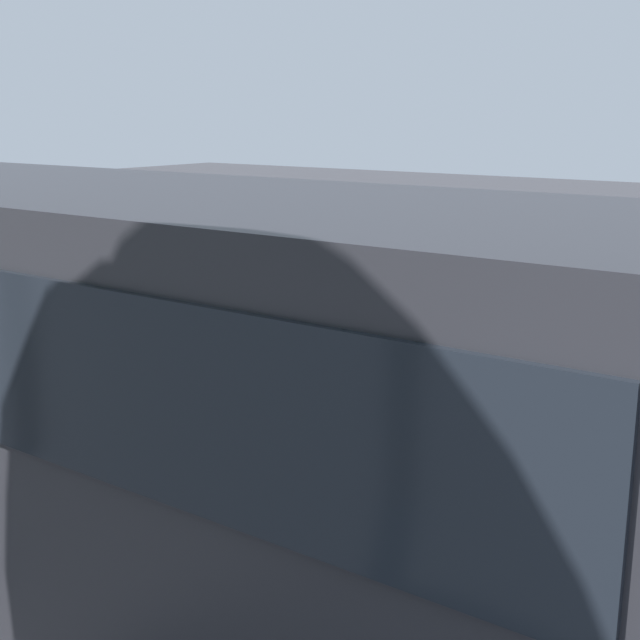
{
  "coord_description": "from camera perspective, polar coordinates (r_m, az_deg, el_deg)",
  "views": [
    {
      "loc": [
        -6.15,
        8.42,
        3.74
      ],
      "look_at": [
        0.37,
        -0.41,
        1.1
      ],
      "focal_mm": 48.75,
      "sensor_mm": 36.0,
      "label": 1
    }
  ],
  "objects": [
    {
      "name": "spectator_left",
      "position": [
        9.34,
        -0.88,
        -3.54
      ],
      "size": [
        0.57,
        0.38,
        1.69
      ],
      "color": "black",
      "rests_on": "ground_plane"
    },
    {
      "name": "parked_motorcycle_silver",
      "position": [
        9.99,
        -13.35,
        -5.88
      ],
      "size": [
        2.05,
        0.65,
        0.99
      ],
      "color": "black",
      "rests_on": "ground_plane"
    },
    {
      "name": "bay_line_d",
      "position": [
        13.49,
        -11.75,
        -2.85
      ],
      "size": [
        0.29,
        4.23,
        0.01
      ],
      "color": "white",
      "rests_on": "ground_plane"
    },
    {
      "name": "ground_plane",
      "position": [
        11.07,
        0.26,
        -6.21
      ],
      "size": [
        80.0,
        80.0,
        0.0
      ],
      "primitive_type": "plane",
      "color": "#38383D"
    },
    {
      "name": "tour_bus",
      "position": [
        6.91,
        -16.27,
        -4.67
      ],
      "size": [
        10.83,
        2.66,
        3.25
      ],
      "color": "#26262B",
      "rests_on": "ground_plane"
    },
    {
      "name": "bay_line_c",
      "position": [
        11.86,
        -3.89,
        -4.87
      ],
      "size": [
        0.28,
        4.03,
        0.01
      ],
      "color": "white",
      "rests_on": "ground_plane"
    },
    {
      "name": "spectator_centre",
      "position": [
        10.04,
        -5.85,
        -2.31
      ],
      "size": [
        0.57,
        0.32,
        1.71
      ],
      "color": "black",
      "rests_on": "ground_plane"
    },
    {
      "name": "stunt_motorcycle",
      "position": [
        14.64,
        -1.74,
        2.96
      ],
      "size": [
        1.75,
        1.07,
        1.91
      ],
      "color": "black",
      "rests_on": "ground_plane"
    },
    {
      "name": "spectator_far_left",
      "position": [
        8.63,
        2.88,
        -4.99
      ],
      "size": [
        0.58,
        0.37,
        1.69
      ],
      "color": "black",
      "rests_on": "ground_plane"
    },
    {
      "name": "bay_line_b",
      "position": [
        10.55,
        6.24,
        -7.31
      ],
      "size": [
        0.26,
        3.51,
        0.01
      ],
      "color": "white",
      "rests_on": "ground_plane"
    },
    {
      "name": "bay_line_a",
      "position": [
        9.67,
        18.85,
        -9.99
      ],
      "size": [
        0.3,
        4.36,
        0.01
      ],
      "color": "white",
      "rests_on": "ground_plane"
    }
  ]
}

